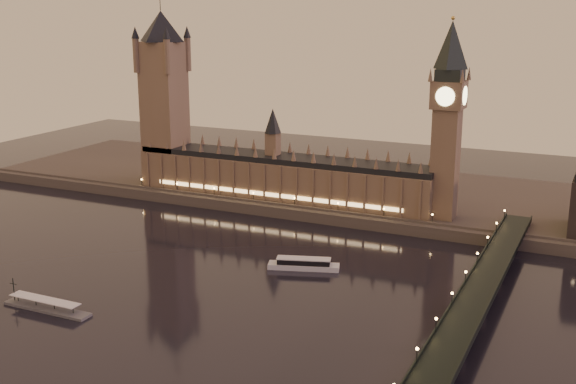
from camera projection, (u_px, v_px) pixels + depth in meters
name	position (u px, v px, depth m)	size (l,w,h in m)	color
ground	(244.00, 290.00, 300.47)	(700.00, 700.00, 0.00)	black
far_embankment	(419.00, 198.00, 432.13)	(560.00, 130.00, 6.00)	#423D35
palace_of_westminster	(282.00, 172.00, 417.53)	(180.00, 26.62, 52.00)	brown
victoria_tower	(164.00, 89.00, 439.13)	(31.68, 31.68, 118.00)	brown
big_ben	(448.00, 109.00, 368.36)	(17.68, 17.68, 104.00)	brown
westminster_bridge	(466.00, 317.00, 261.58)	(13.20, 260.00, 15.30)	black
cruise_boat_a	(304.00, 264.00, 324.45)	(32.55, 16.38, 5.11)	silver
pontoon_pier	(47.00, 307.00, 280.96)	(39.11, 6.52, 10.43)	#595B5E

